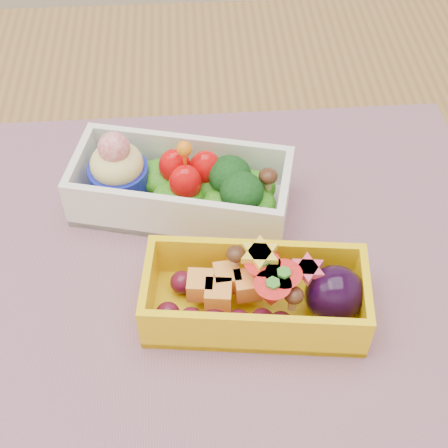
{
  "coord_description": "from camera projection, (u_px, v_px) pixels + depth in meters",
  "views": [
    {
      "loc": [
        0.02,
        -0.36,
        1.19
      ],
      "look_at": [
        0.04,
        -0.01,
        0.79
      ],
      "focal_mm": 52.49,
      "sensor_mm": 36.0,
      "label": 1
    }
  ],
  "objects": [
    {
      "name": "table",
      "position": [
        178.0,
        310.0,
        0.65
      ],
      "size": [
        1.2,
        0.8,
        0.75
      ],
      "color": "brown",
      "rests_on": "ground"
    },
    {
      "name": "placemat",
      "position": [
        216.0,
        258.0,
        0.56
      ],
      "size": [
        0.5,
        0.39,
        0.0
      ],
      "primitive_type": "cube",
      "rotation": [
        0.0,
        0.0,
        0.01
      ],
      "color": "#97686D",
      "rests_on": "table"
    },
    {
      "name": "bento_white",
      "position": [
        180.0,
        186.0,
        0.58
      ],
      "size": [
        0.2,
        0.13,
        0.08
      ],
      "rotation": [
        0.0,
        0.0,
        -0.24
      ],
      "color": "white",
      "rests_on": "placemat"
    },
    {
      "name": "bento_yellow",
      "position": [
        260.0,
        294.0,
        0.5
      ],
      "size": [
        0.18,
        0.09,
        0.06
      ],
      "rotation": [
        0.0,
        0.0,
        -0.11
      ],
      "color": "yellow",
      "rests_on": "placemat"
    }
  ]
}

